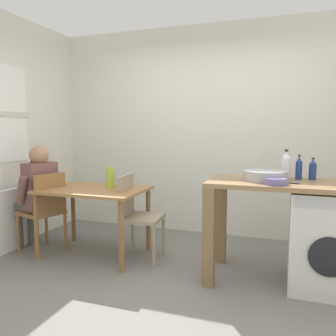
{
  "coord_description": "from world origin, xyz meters",
  "views": [
    {
      "loc": [
        0.94,
        -2.68,
        1.38
      ],
      "look_at": [
        -0.15,
        0.45,
        1.0
      ],
      "focal_mm": 36.73,
      "sensor_mm": 36.0,
      "label": 1
    }
  ],
  "objects": [
    {
      "name": "chair_person_seat",
      "position": [
        -1.57,
        0.39,
        0.51
      ],
      "size": [
        0.5,
        0.5,
        0.9
      ],
      "rotation": [
        0.0,
        0.0,
        1.28
      ],
      "color": "olive",
      "rests_on": "ground_plane"
    },
    {
      "name": "bottle_tall_green",
      "position": [
        0.93,
        0.65,
        1.04
      ],
      "size": [
        0.08,
        0.08,
        0.27
      ],
      "color": "silver",
      "rests_on": "kitchen_counter"
    },
    {
      "name": "sink_basin",
      "position": [
        0.76,
        0.47,
        0.97
      ],
      "size": [
        0.38,
        0.38,
        0.09
      ],
      "primitive_type": "cylinder",
      "color": "#9EA0A5",
      "rests_on": "kitchen_counter"
    },
    {
      "name": "seated_person",
      "position": [
        -1.73,
        0.43,
        0.67
      ],
      "size": [
        0.55,
        0.54,
        1.2
      ],
      "rotation": [
        0.0,
        0.0,
        1.28
      ],
      "color": "#595651",
      "rests_on": "ground_plane"
    },
    {
      "name": "chair_opposite",
      "position": [
        -0.55,
        0.55,
        0.51
      ],
      "size": [
        0.43,
        0.43,
        0.9
      ],
      "rotation": [
        0.0,
        0.0,
        -1.49
      ],
      "color": "gray",
      "rests_on": "ground_plane"
    },
    {
      "name": "tap",
      "position": [
        0.76,
        0.65,
        1.06
      ],
      "size": [
        0.02,
        0.02,
        0.28
      ],
      "primitive_type": "cylinder",
      "color": "#B2B2B7",
      "rests_on": "kitchen_counter"
    },
    {
      "name": "mixing_bowl",
      "position": [
        0.85,
        0.27,
        0.95
      ],
      "size": [
        0.19,
        0.19,
        0.05
      ],
      "color": "slate",
      "rests_on": "kitchen_counter"
    },
    {
      "name": "radiator",
      "position": [
        -2.02,
        0.3,
        0.35
      ],
      "size": [
        0.1,
        0.8,
        0.7
      ],
      "primitive_type": "cube",
      "color": "white",
      "rests_on": "ground_plane"
    },
    {
      "name": "washing_machine",
      "position": [
        1.28,
        0.46,
        0.43
      ],
      "size": [
        0.6,
        0.61,
        0.86
      ],
      "color": "silver",
      "rests_on": "ground_plane"
    },
    {
      "name": "scissors",
      "position": [
        0.97,
        0.37,
        0.92
      ],
      "size": [
        0.15,
        0.06,
        0.01
      ],
      "color": "#B2B2B7",
      "rests_on": "kitchen_counter"
    },
    {
      "name": "bottle_clear_small",
      "position": [
        1.16,
        0.66,
        1.01
      ],
      "size": [
        0.07,
        0.07,
        0.2
      ],
      "color": "navy",
      "rests_on": "kitchen_counter"
    },
    {
      "name": "ground_plane",
      "position": [
        0.0,
        0.0,
        0.0
      ],
      "size": [
        5.46,
        5.46,
        0.0
      ],
      "primitive_type": "plane",
      "color": "slate"
    },
    {
      "name": "bottle_squat_brown",
      "position": [
        1.04,
        0.64,
        1.02
      ],
      "size": [
        0.06,
        0.06,
        0.23
      ],
      "color": "navy",
      "rests_on": "kitchen_counter"
    },
    {
      "name": "vase",
      "position": [
        -0.88,
        0.61,
        0.85
      ],
      "size": [
        0.09,
        0.09,
        0.23
      ],
      "primitive_type": "cylinder",
      "color": "#A8C63D",
      "rests_on": "dining_table"
    },
    {
      "name": "wall_back",
      "position": [
        0.0,
        1.75,
        1.35
      ],
      "size": [
        4.6,
        0.1,
        2.7
      ],
      "primitive_type": "cube",
      "color": "silver",
      "rests_on": "ground_plane"
    },
    {
      "name": "kitchen_counter",
      "position": [
        0.81,
        0.47,
        0.76
      ],
      "size": [
        1.5,
        0.68,
        0.92
      ],
      "color": "olive",
      "rests_on": "ground_plane"
    },
    {
      "name": "dining_table",
      "position": [
        -1.03,
        0.51,
        0.64
      ],
      "size": [
        1.1,
        0.76,
        0.74
      ],
      "color": "#9E7042",
      "rests_on": "ground_plane"
    }
  ]
}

